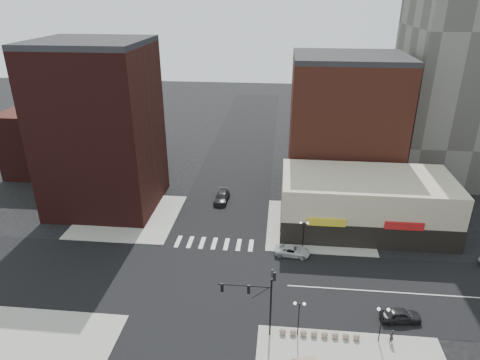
{
  "coord_description": "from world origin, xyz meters",
  "views": [
    {
      "loc": [
        8.57,
        -41.57,
        32.17
      ],
      "look_at": [
        3.75,
        5.56,
        11.0
      ],
      "focal_mm": 32.0,
      "sensor_mm": 36.0,
      "label": 1
    }
  ],
  "objects_px": {
    "traffic_signal": "(261,293)",
    "white_suv": "(292,251)",
    "dark_sedan_north": "(222,197)",
    "street_lamp_se_a": "(299,310)",
    "street_lamp_se_b": "(382,316)",
    "street_lamp_ne": "(304,228)",
    "pedestrian": "(391,336)",
    "dark_sedan_east": "(401,315)"
  },
  "relations": [
    {
      "from": "traffic_signal",
      "to": "street_lamp_se_b",
      "type": "distance_m",
      "value": 11.88
    },
    {
      "from": "street_lamp_ne",
      "to": "dark_sedan_east",
      "type": "distance_m",
      "value": 16.28
    },
    {
      "from": "street_lamp_se_b",
      "to": "white_suv",
      "type": "relative_size",
      "value": 0.9
    },
    {
      "from": "traffic_signal",
      "to": "street_lamp_se_a",
      "type": "height_order",
      "value": "traffic_signal"
    },
    {
      "from": "traffic_signal",
      "to": "pedestrian",
      "type": "relative_size",
      "value": 4.96
    },
    {
      "from": "white_suv",
      "to": "dark_sedan_north",
      "type": "height_order",
      "value": "dark_sedan_north"
    },
    {
      "from": "traffic_signal",
      "to": "street_lamp_se_a",
      "type": "bearing_deg",
      "value": -2.57
    },
    {
      "from": "white_suv",
      "to": "dark_sedan_north",
      "type": "bearing_deg",
      "value": 42.34
    },
    {
      "from": "street_lamp_se_b",
      "to": "pedestrian",
      "type": "distance_m",
      "value": 2.66
    },
    {
      "from": "street_lamp_se_a",
      "to": "white_suv",
      "type": "bearing_deg",
      "value": 91.6
    },
    {
      "from": "white_suv",
      "to": "pedestrian",
      "type": "distance_m",
      "value": 17.43
    },
    {
      "from": "white_suv",
      "to": "dark_sedan_north",
      "type": "relative_size",
      "value": 0.89
    },
    {
      "from": "street_lamp_se_b",
      "to": "dark_sedan_east",
      "type": "xyz_separation_m",
      "value": [
        2.87,
        3.31,
        -2.57
      ]
    },
    {
      "from": "traffic_signal",
      "to": "street_lamp_ne",
      "type": "relative_size",
      "value": 1.87
    },
    {
      "from": "street_lamp_se_a",
      "to": "street_lamp_ne",
      "type": "distance_m",
      "value": 16.03
    },
    {
      "from": "street_lamp_se_a",
      "to": "street_lamp_se_b",
      "type": "relative_size",
      "value": 1.0
    },
    {
      "from": "traffic_signal",
      "to": "white_suv",
      "type": "distance_m",
      "value": 15.34
    },
    {
      "from": "street_lamp_se_a",
      "to": "street_lamp_se_b",
      "type": "distance_m",
      "value": 8.0
    },
    {
      "from": "street_lamp_se_b",
      "to": "white_suv",
      "type": "bearing_deg",
      "value": 120.1
    },
    {
      "from": "street_lamp_se_b",
      "to": "street_lamp_se_a",
      "type": "bearing_deg",
      "value": 180.0
    },
    {
      "from": "street_lamp_ne",
      "to": "dark_sedan_north",
      "type": "bearing_deg",
      "value": 134.37
    },
    {
      "from": "street_lamp_se_a",
      "to": "dark_sedan_north",
      "type": "bearing_deg",
      "value": 112.14
    },
    {
      "from": "traffic_signal",
      "to": "white_suv",
      "type": "bearing_deg",
      "value": 76.81
    },
    {
      "from": "street_lamp_se_b",
      "to": "white_suv",
      "type": "xyz_separation_m",
      "value": [
        -8.4,
        14.5,
        -2.65
      ]
    },
    {
      "from": "traffic_signal",
      "to": "pedestrian",
      "type": "distance_m",
      "value": 13.57
    },
    {
      "from": "street_lamp_ne",
      "to": "dark_sedan_east",
      "type": "height_order",
      "value": "street_lamp_ne"
    },
    {
      "from": "dark_sedan_north",
      "to": "traffic_signal",
      "type": "bearing_deg",
      "value": -71.44
    },
    {
      "from": "street_lamp_se_a",
      "to": "pedestrian",
      "type": "relative_size",
      "value": 2.65
    },
    {
      "from": "street_lamp_se_a",
      "to": "dark_sedan_east",
      "type": "relative_size",
      "value": 0.98
    },
    {
      "from": "traffic_signal",
      "to": "pedestrian",
      "type": "height_order",
      "value": "traffic_signal"
    },
    {
      "from": "street_lamp_se_a",
      "to": "white_suv",
      "type": "xyz_separation_m",
      "value": [
        -0.4,
        14.5,
        -2.65
      ]
    },
    {
      "from": "street_lamp_se_b",
      "to": "dark_sedan_east",
      "type": "bearing_deg",
      "value": 49.05
    },
    {
      "from": "traffic_signal",
      "to": "white_suv",
      "type": "height_order",
      "value": "traffic_signal"
    },
    {
      "from": "street_lamp_se_a",
      "to": "street_lamp_ne",
      "type": "xyz_separation_m",
      "value": [
        1.0,
        16.0,
        0.0
      ]
    },
    {
      "from": "dark_sedan_east",
      "to": "pedestrian",
      "type": "relative_size",
      "value": 2.7
    },
    {
      "from": "street_lamp_se_b",
      "to": "dark_sedan_north",
      "type": "xyz_separation_m",
      "value": [
        -19.86,
        29.15,
        -2.54
      ]
    },
    {
      "from": "traffic_signal",
      "to": "dark_sedan_east",
      "type": "distance_m",
      "value": 15.56
    },
    {
      "from": "dark_sedan_east",
      "to": "pedestrian",
      "type": "distance_m",
      "value": 3.78
    },
    {
      "from": "white_suv",
      "to": "street_lamp_se_b",
      "type": "bearing_deg",
      "value": -145.59
    },
    {
      "from": "white_suv",
      "to": "dark_sedan_east",
      "type": "relative_size",
      "value": 1.1
    },
    {
      "from": "street_lamp_se_a",
      "to": "dark_sedan_east",
      "type": "height_order",
      "value": "street_lamp_se_a"
    },
    {
      "from": "street_lamp_se_b",
      "to": "white_suv",
      "type": "height_order",
      "value": "street_lamp_se_b"
    }
  ]
}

